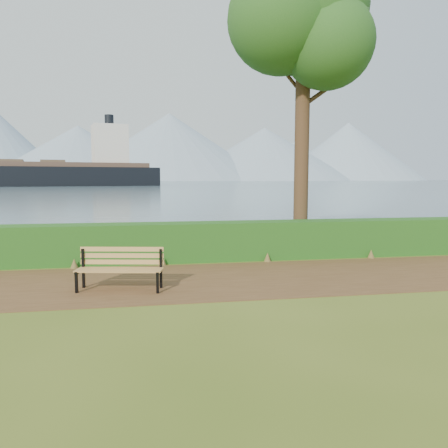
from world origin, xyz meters
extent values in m
plane|color=#495D1A|center=(0.00, 0.00, 0.00)|extent=(140.00, 140.00, 0.00)
cube|color=#52351C|center=(0.00, 0.30, 0.01)|extent=(40.00, 3.40, 0.01)
cube|color=#154A15|center=(0.00, 2.60, 0.50)|extent=(32.00, 0.85, 1.00)
cube|color=#435F6C|center=(0.00, 260.00, 0.01)|extent=(700.00, 510.00, 0.00)
cone|color=#8196AC|center=(-60.00, 395.00, 24.00)|extent=(160.00, 160.00, 48.00)
cone|color=#8196AC|center=(20.00, 405.00, 31.00)|extent=(190.00, 190.00, 62.00)
cone|color=#8196AC|center=(110.00, 400.00, 25.00)|extent=(170.00, 170.00, 50.00)
cone|color=#8196AC|center=(200.00, 410.00, 29.00)|extent=(150.00, 150.00, 58.00)
cone|color=#8196AC|center=(-10.00, 430.00, 17.50)|extent=(120.00, 120.00, 35.00)
cone|color=#8196AC|center=(150.00, 425.00, 20.00)|extent=(130.00, 130.00, 40.00)
cube|color=black|center=(-2.79, -0.33, 0.21)|extent=(0.06, 0.06, 0.41)
cube|color=black|center=(-2.71, 0.06, 0.39)|extent=(0.06, 0.06, 0.78)
cube|color=black|center=(-2.75, -0.14, 0.38)|extent=(0.14, 0.47, 0.05)
cube|color=black|center=(-1.28, -0.63, 0.21)|extent=(0.06, 0.06, 0.41)
cube|color=black|center=(-1.21, -0.23, 0.39)|extent=(0.06, 0.06, 0.78)
cube|color=black|center=(-1.24, -0.43, 0.38)|extent=(0.14, 0.47, 0.05)
cube|color=#AC8342|center=(-2.03, -0.45, 0.41)|extent=(1.63, 0.40, 0.03)
cube|color=#AC8342|center=(-2.01, -0.34, 0.41)|extent=(1.63, 0.40, 0.03)
cube|color=#AC8342|center=(-1.99, -0.23, 0.41)|extent=(1.63, 0.40, 0.03)
cube|color=#AC8342|center=(-1.96, -0.11, 0.41)|extent=(1.63, 0.40, 0.03)
cube|color=#AC8342|center=(-1.95, -0.06, 0.52)|extent=(1.62, 0.35, 0.09)
cube|color=#AC8342|center=(-1.95, -0.06, 0.65)|extent=(1.62, 0.35, 0.09)
cube|color=#AC8342|center=(-1.95, -0.06, 0.78)|extent=(1.62, 0.35, 0.09)
cylinder|color=#351F15|center=(2.90, 3.23, 3.68)|extent=(0.41, 0.41, 7.36)
sphere|color=#1B4E1A|center=(2.90, 3.23, 6.75)|extent=(3.48, 3.48, 3.48)
sphere|color=#1B4E1A|center=(3.76, 3.69, 6.14)|extent=(2.66, 2.66, 2.66)
sphere|color=#1B4E1A|center=(2.13, 2.88, 6.34)|extent=(2.86, 2.86, 2.86)
sphere|color=#1B4E1A|center=(3.33, 2.58, 5.73)|extent=(2.45, 2.45, 2.45)
cylinder|color=#351F15|center=(3.36, 3.23, 4.50)|extent=(1.08, 0.12, 0.80)
cylinder|color=#351F15|center=(2.49, 3.33, 5.01)|extent=(0.83, 0.39, 0.74)
cube|color=black|center=(-34.03, 114.51, 1.55)|extent=(72.72, 26.61, 7.20)
cube|color=#4F3A2F|center=(-34.03, 114.51, 5.76)|extent=(66.85, 24.26, 1.23)
cube|color=silver|center=(-11.54, 119.49, 11.32)|extent=(10.87, 10.28, 11.31)
cylinder|color=black|center=(-11.54, 119.49, 18.00)|extent=(2.47, 2.47, 3.60)
cube|color=brown|center=(-36.44, 113.97, 6.59)|extent=(7.49, 7.96, 0.82)
cube|color=brown|center=(-26.40, 116.20, 6.59)|extent=(7.49, 7.96, 0.82)
camera|label=1|loc=(-1.45, -8.73, 2.16)|focal=35.00mm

